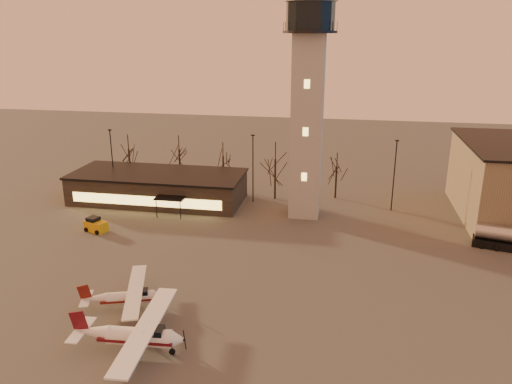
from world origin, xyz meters
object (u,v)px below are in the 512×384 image
fuel_truck (507,240)px  terminal (158,187)px  cessna_rear (132,299)px  control_tower (308,96)px  cessna_front (142,340)px  service_cart (96,226)px

fuel_truck → terminal: bearing=-177.7°
cessna_rear → fuel_truck: size_ratio=1.27×
control_tower → fuel_truck: (24.30, -7.22, -15.23)m
terminal → cessna_front: size_ratio=2.06×
terminal → cessna_front: bearing=-71.0°
control_tower → cessna_front: (-9.77, -33.51, -15.16)m
terminal → service_cart: 13.40m
control_tower → cessna_front: 38.06m
control_tower → terminal: 26.24m
cessna_front → cessna_rear: size_ratio=1.25×
fuel_truck → service_cart: bearing=-162.3°
cessna_rear → control_tower: bearing=45.8°
control_tower → cessna_front: bearing=-106.3°
cessna_front → cessna_rear: cessna_front is taller
service_cart → cessna_rear: bearing=-35.0°
control_tower → cessna_front: size_ratio=2.64×
fuel_truck → service_cart: (-49.83, -3.64, -0.41)m
terminal → service_cart: bearing=-105.4°
service_cart → fuel_truck: bearing=22.7°
fuel_truck → cessna_rear: bearing=-138.1°
terminal → fuel_truck: 47.21m
cessna_front → fuel_truck: (34.06, 26.29, -0.06)m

